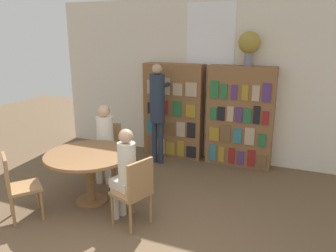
{
  "coord_description": "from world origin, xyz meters",
  "views": [
    {
      "loc": [
        1.68,
        -2.13,
        2.31
      ],
      "look_at": [
        -0.11,
        2.1,
        1.05
      ],
      "focal_mm": 35.0,
      "sensor_mm": 36.0,
      "label": 1
    }
  ],
  "objects": [
    {
      "name": "chair_far_side",
      "position": [
        -0.12,
        1.08,
        0.5
      ],
      "size": [
        0.51,
        0.51,
        0.9
      ],
      "rotation": [
        0.0,
        0.0,
        1.24
      ],
      "color": "olive",
      "rests_on": "ground_plane"
    },
    {
      "name": "flower_vase",
      "position": [
        0.73,
        3.65,
        2.19
      ],
      "size": [
        0.37,
        0.37,
        0.58
      ],
      "color": "slate",
      "rests_on": "bookshelf_right"
    },
    {
      "name": "wall_back",
      "position": [
        0.0,
        3.84,
        1.51
      ],
      "size": [
        6.4,
        0.07,
        3.0
      ],
      "color": "beige",
      "rests_on": "ground_plane"
    },
    {
      "name": "seated_reader_left",
      "position": [
        -1.23,
        2.12,
        0.72
      ],
      "size": [
        0.35,
        0.4,
        1.26
      ],
      "rotation": [
        0.0,
        0.0,
        -2.84
      ],
      "color": "silver",
      "rests_on": "ground_plane"
    },
    {
      "name": "bookshelf_right",
      "position": [
        0.64,
        3.65,
        0.91
      ],
      "size": [
        1.17,
        0.34,
        1.82
      ],
      "color": "brown",
      "rests_on": "ground_plane"
    },
    {
      "name": "chair_near_camera",
      "position": [
        -1.58,
        0.63,
        0.5
      ],
      "size": [
        0.56,
        0.56,
        0.9
      ],
      "rotation": [
        0.0,
        0.0,
        -0.65
      ],
      "color": "olive",
      "rests_on": "ground_plane"
    },
    {
      "name": "librarian_standing",
      "position": [
        -0.76,
        3.15,
        1.12
      ],
      "size": [
        0.27,
        0.54,
        1.84
      ],
      "color": "#232D3D",
      "rests_on": "ground_plane"
    },
    {
      "name": "chair_left_side",
      "position": [
        -1.29,
        2.29,
        0.5
      ],
      "size": [
        0.5,
        0.5,
        0.9
      ],
      "rotation": [
        0.0,
        0.0,
        -2.84
      ],
      "color": "olive",
      "rests_on": "ground_plane"
    },
    {
      "name": "bookshelf_left",
      "position": [
        -0.64,
        3.65,
        0.91
      ],
      "size": [
        1.17,
        0.34,
        1.82
      ],
      "color": "brown",
      "rests_on": "ground_plane"
    },
    {
      "name": "seated_reader_right",
      "position": [
        -0.3,
        1.14,
        0.69
      ],
      "size": [
        0.38,
        0.32,
        1.24
      ],
      "rotation": [
        0.0,
        0.0,
        1.24
      ],
      "color": "beige",
      "rests_on": "ground_plane"
    },
    {
      "name": "reading_table",
      "position": [
        -1.01,
        1.39,
        0.62
      ],
      "size": [
        1.21,
        1.21,
        0.74
      ],
      "color": "brown",
      "rests_on": "ground_plane"
    }
  ]
}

